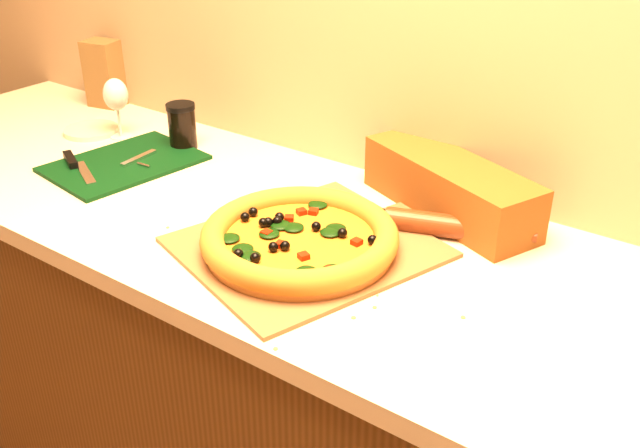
{
  "coord_description": "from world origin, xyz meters",
  "views": [
    {
      "loc": [
        0.62,
        0.43,
        1.58
      ],
      "look_at": [
        -0.06,
        1.38,
        0.96
      ],
      "focal_mm": 40.0,
      "sensor_mm": 36.0,
      "label": 1
    }
  ],
  "objects": [
    {
      "name": "pizza_peel",
      "position": [
        -0.08,
        1.39,
        0.9
      ],
      "size": [
        0.51,
        0.63,
        0.01
      ],
      "rotation": [
        0.0,
        0.0,
        -0.32
      ],
      "color": "brown",
      "rests_on": "countertop"
    },
    {
      "name": "countertop",
      "position": [
        0.0,
        1.43,
        0.88
      ],
      "size": [
        2.84,
        0.68,
        0.04
      ],
      "primitive_type": "cube",
      "color": "beige",
      "rests_on": "cabinet"
    },
    {
      "name": "side_plate",
      "position": [
        -0.92,
        1.53,
        0.91
      ],
      "size": [
        0.18,
        0.18,
        0.01
      ],
      "primitive_type": "cylinder",
      "rotation": [
        0.0,
        0.0,
        -0.34
      ],
      "color": "beige",
      "rests_on": "countertop"
    },
    {
      "name": "cabinet",
      "position": [
        0.0,
        1.43,
        0.43
      ],
      "size": [
        2.8,
        0.65,
        0.86
      ],
      "primitive_type": "cube",
      "color": "#4D2E10",
      "rests_on": "ground"
    },
    {
      "name": "bottle_cap",
      "position": [
        -0.76,
        1.29,
        0.9
      ],
      "size": [
        0.04,
        0.04,
        0.01
      ],
      "primitive_type": "cylinder",
      "rotation": [
        0.0,
        0.0,
        0.36
      ],
      "color": "black",
      "rests_on": "countertop"
    },
    {
      "name": "rolling_pin",
      "position": [
        0.1,
        1.57,
        0.92
      ],
      "size": [
        0.33,
        0.13,
        0.05
      ],
      "rotation": [
        0.0,
        0.0,
        0.34
      ],
      "color": "#53220E",
      "rests_on": "countertop"
    },
    {
      "name": "pizza",
      "position": [
        -0.09,
        1.35,
        0.93
      ],
      "size": [
        0.37,
        0.37,
        0.05
      ],
      "color": "#C97A32",
      "rests_on": "pizza_peel"
    },
    {
      "name": "bread_bag",
      "position": [
        0.06,
        1.67,
        0.96
      ],
      "size": [
        0.43,
        0.28,
        0.11
      ],
      "primitive_type": "cube",
      "rotation": [
        0.0,
        0.0,
        -0.39
      ],
      "color": "brown",
      "rests_on": "countertop"
    },
    {
      "name": "paper_bag",
      "position": [
        -1.07,
        1.71,
        0.99
      ],
      "size": [
        0.11,
        0.09,
        0.19
      ],
      "primitive_type": "cube",
      "rotation": [
        0.0,
        0.0,
        0.21
      ],
      "color": "brown",
      "rests_on": "countertop"
    },
    {
      "name": "dark_jar",
      "position": [
        -0.65,
        1.6,
        0.96
      ],
      "size": [
        0.07,
        0.07,
        0.12
      ],
      "color": "black",
      "rests_on": "countertop"
    },
    {
      "name": "cutting_board",
      "position": [
        -0.69,
        1.43,
        0.91
      ],
      "size": [
        0.29,
        0.37,
        0.03
      ],
      "rotation": [
        0.0,
        0.0,
        -0.14
      ],
      "color": "black",
      "rests_on": "countertop"
    },
    {
      "name": "wine_glass",
      "position": [
        -0.83,
        1.55,
        1.01
      ],
      "size": [
        0.06,
        0.06,
        0.16
      ],
      "color": "silver",
      "rests_on": "countertop"
    }
  ]
}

